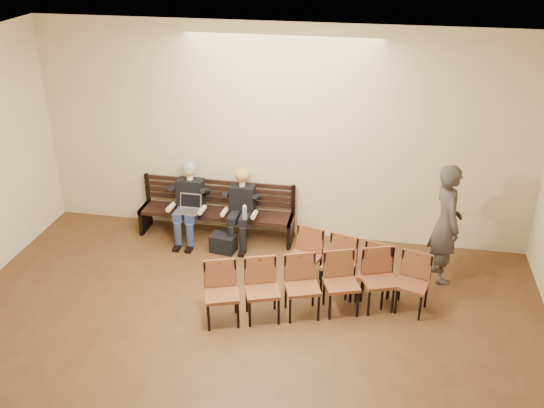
% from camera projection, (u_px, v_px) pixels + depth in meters
% --- Properties ---
extents(room_walls, '(8.02, 10.01, 3.51)m').
position_uv_depth(room_walls, '(201.00, 204.00, 5.54)').
color(room_walls, beige).
rests_on(room_walls, ground).
extents(bench, '(2.60, 0.90, 0.45)m').
position_uv_depth(bench, '(217.00, 224.00, 10.14)').
color(bench, black).
rests_on(bench, ground).
extents(seated_man, '(0.53, 0.74, 1.28)m').
position_uv_depth(seated_man, '(189.00, 203.00, 9.92)').
color(seated_man, black).
rests_on(seated_man, ground).
extents(seated_woman, '(0.49, 0.68, 1.15)m').
position_uv_depth(seated_woman, '(241.00, 211.00, 9.80)').
color(seated_woman, black).
rests_on(seated_woman, ground).
extents(laptop, '(0.38, 0.31, 0.26)m').
position_uv_depth(laptop, '(188.00, 212.00, 9.75)').
color(laptop, silver).
rests_on(laptop, bench).
extents(water_bottle, '(0.08, 0.08, 0.25)m').
position_uv_depth(water_bottle, '(245.00, 219.00, 9.54)').
color(water_bottle, silver).
rests_on(water_bottle, bench).
extents(bag, '(0.43, 0.32, 0.29)m').
position_uv_depth(bag, '(223.00, 243.00, 9.72)').
color(bag, black).
rests_on(bag, ground).
extents(passerby, '(0.67, 0.86, 2.08)m').
position_uv_depth(passerby, '(447.00, 215.00, 8.64)').
color(passerby, '#3B3531').
rests_on(passerby, ground).
extents(chair_row_front, '(2.05, 0.97, 0.82)m').
position_uv_depth(chair_row_front, '(356.00, 271.00, 8.49)').
color(chair_row_front, brown).
rests_on(chair_row_front, ground).
extents(chair_row_back, '(2.60, 1.30, 0.84)m').
position_uv_depth(chair_row_back, '(302.00, 288.00, 8.07)').
color(chair_row_back, brown).
rests_on(chair_row_back, ground).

